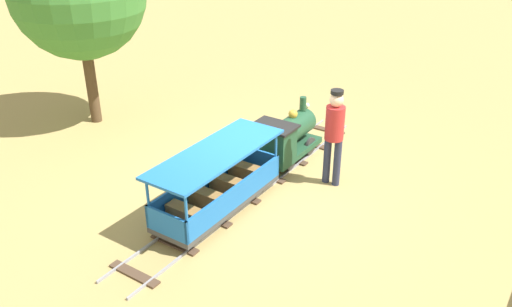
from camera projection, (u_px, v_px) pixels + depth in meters
The scene contains 5 objects.
ground_plane at pixel (257, 183), 8.68m from camera, with size 60.00×60.00×0.00m, color #A38C51.
track at pixel (252, 185), 8.57m from camera, with size 0.77×6.05×0.04m.
locomotive at pixel (285, 137), 9.12m from camera, with size 0.73×1.45×1.00m.
passenger_car at pixel (218, 187), 7.72m from camera, with size 0.83×2.35×0.97m.
conductor_person at pixel (334, 130), 8.24m from camera, with size 0.30×0.30×1.62m.
Camera 1 is at (4.16, -6.26, 4.36)m, focal length 36.90 mm.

